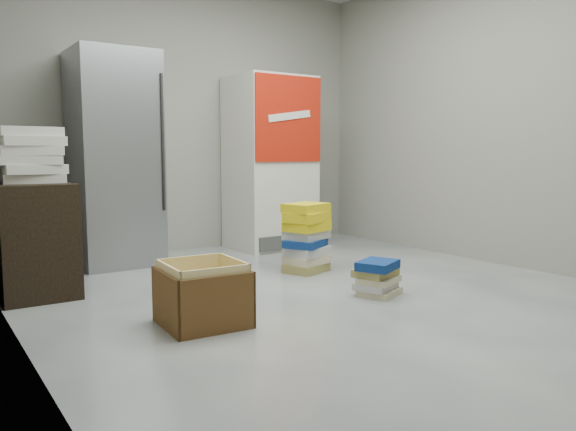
% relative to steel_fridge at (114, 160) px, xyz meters
% --- Properties ---
extents(ground, '(5.00, 5.00, 0.00)m').
position_rel_steel_fridge_xyz_m(ground, '(0.90, -2.13, -0.95)').
color(ground, '#AFB0AB').
rests_on(ground, ground).
extents(room_shell, '(4.04, 5.04, 2.82)m').
position_rel_steel_fridge_xyz_m(room_shell, '(0.90, -2.13, 0.85)').
color(room_shell, gray).
rests_on(room_shell, ground).
extents(steel_fridge, '(0.70, 0.72, 1.90)m').
position_rel_steel_fridge_xyz_m(steel_fridge, '(0.00, 0.00, 0.00)').
color(steel_fridge, '#9EA0A6').
rests_on(steel_fridge, ground).
extents(coke_cooler, '(0.80, 0.73, 1.80)m').
position_rel_steel_fridge_xyz_m(coke_cooler, '(1.65, -0.01, -0.05)').
color(coke_cooler, silver).
rests_on(coke_cooler, ground).
extents(wood_shelf, '(0.50, 0.80, 0.80)m').
position_rel_steel_fridge_xyz_m(wood_shelf, '(-0.83, -0.73, -0.55)').
color(wood_shelf, black).
rests_on(wood_shelf, ground).
extents(supply_box_stack, '(0.45, 0.44, 0.39)m').
position_rel_steel_fridge_xyz_m(supply_box_stack, '(-0.82, -0.73, 0.04)').
color(supply_box_stack, silver).
rests_on(supply_box_stack, wood_shelf).
extents(phonebook_stack_main, '(0.46, 0.42, 0.59)m').
position_rel_steel_fridge_xyz_m(phonebook_stack_main, '(1.24, -1.24, -0.66)').
color(phonebook_stack_main, olive).
rests_on(phonebook_stack_main, ground).
extents(phonebook_stack_side, '(0.39, 0.35, 0.25)m').
position_rel_steel_fridge_xyz_m(phonebook_stack_side, '(1.19, -2.17, -0.82)').
color(phonebook_stack_side, beige).
rests_on(phonebook_stack_side, ground).
extents(cardboard_box, '(0.49, 0.49, 0.38)m').
position_rel_steel_fridge_xyz_m(cardboard_box, '(-0.15, -2.10, -0.79)').
color(cardboard_box, gold).
rests_on(cardboard_box, ground).
extents(bucket_lid, '(0.29, 0.29, 0.08)m').
position_rel_steel_fridge_xyz_m(bucket_lid, '(0.02, -1.96, -0.91)').
color(bucket_lid, '#F2A813').
rests_on(bucket_lid, ground).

